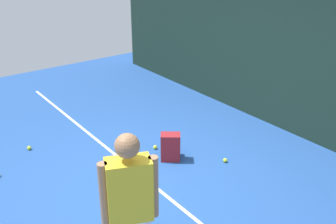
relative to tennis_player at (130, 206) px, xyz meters
name	(u,v)px	position (x,y,z in m)	size (l,w,h in m)	color
ground_plane	(146,183)	(-1.40, 1.09, -0.97)	(12.00, 12.00, 0.00)	#234C93
back_fence	(291,49)	(-1.40, 4.09, 0.51)	(10.00, 0.10, 2.95)	#192D23
court_line	(149,182)	(-1.40, 1.14, -0.96)	(9.00, 0.05, 0.00)	white
tennis_player	(130,206)	(0.00, 0.00, 0.00)	(0.36, 0.50, 1.70)	white
backpack	(170,147)	(-1.73, 1.78, -0.76)	(0.38, 0.38, 0.44)	maroon
tennis_ball_near_player	(225,160)	(-1.13, 2.39, -0.93)	(0.07, 0.07, 0.07)	#CCE033
tennis_ball_by_fence	(155,147)	(-2.12, 1.77, -0.93)	(0.07, 0.07, 0.07)	#CCE033
tennis_ball_mid_court	(29,148)	(-3.35, 0.10, -0.93)	(0.07, 0.07, 0.07)	#CCE033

